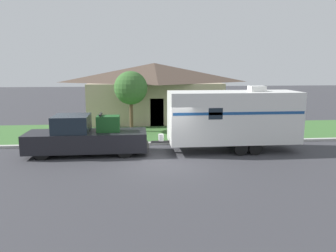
{
  "coord_description": "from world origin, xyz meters",
  "views": [
    {
      "loc": [
        -1.47,
        -14.65,
        4.44
      ],
      "look_at": [
        0.16,
        1.97,
        1.4
      ],
      "focal_mm": 35.0,
      "sensor_mm": 36.0,
      "label": 1
    }
  ],
  "objects": [
    {
      "name": "travel_trailer",
      "position": [
        3.62,
        1.97,
        1.83
      ],
      "size": [
        7.73,
        2.25,
        3.44
      ],
      "color": "black",
      "rests_on": "ground_plane"
    },
    {
      "name": "ground_plane",
      "position": [
        0.0,
        0.0,
        0.0
      ],
      "size": [
        120.0,
        120.0,
        0.0
      ],
      "primitive_type": "plane",
      "color": "#38383D"
    },
    {
      "name": "pickup_truck",
      "position": [
        -4.06,
        1.97,
        0.89
      ],
      "size": [
        6.15,
        2.0,
        2.1
      ],
      "color": "black",
      "rests_on": "ground_plane"
    },
    {
      "name": "mailbox",
      "position": [
        4.83,
        4.5,
        1.06
      ],
      "size": [
        0.48,
        0.2,
        1.38
      ],
      "color": "brown",
      "rests_on": "ground_plane"
    },
    {
      "name": "tree_in_yard",
      "position": [
        -1.8,
        7.77,
        3.0
      ],
      "size": [
        2.27,
        2.27,
        4.15
      ],
      "color": "brown",
      "rests_on": "ground_plane"
    },
    {
      "name": "curb_strip",
      "position": [
        0.0,
        3.75,
        0.07
      ],
      "size": [
        80.0,
        0.3,
        0.14
      ],
      "color": "#ADADA8",
      "rests_on": "ground_plane"
    },
    {
      "name": "house_across_street",
      "position": [
        0.07,
        12.71,
        2.45
      ],
      "size": [
        11.21,
        7.01,
        4.73
      ],
      "color": "tan",
      "rests_on": "ground_plane"
    },
    {
      "name": "lawn_strip",
      "position": [
        0.0,
        7.4,
        0.01
      ],
      "size": [
        80.0,
        7.0,
        0.03
      ],
      "color": "#3D6B33",
      "rests_on": "ground_plane"
    }
  ]
}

